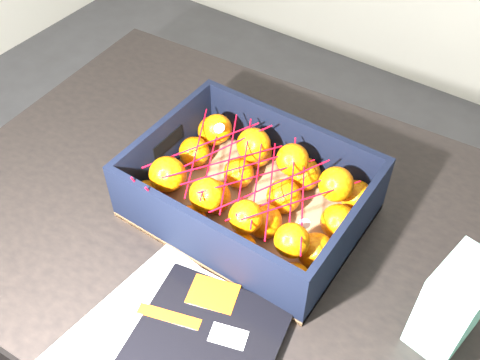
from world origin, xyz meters
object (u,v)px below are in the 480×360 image
Objects in this scene: magazine_stack at (171,349)px; produce_crate at (250,197)px; retail_carton at (453,304)px; table at (260,258)px.

produce_crate reaches higher than magazine_stack.
magazine_stack is 0.41m from retail_carton.
table is 3.84× the size of magazine_stack.
table is 7.93× the size of retail_carton.
retail_carton reaches higher than table.
magazine_stack reaches higher than table.
magazine_stack is (0.02, -0.28, 0.11)m from table.
retail_carton is (0.31, 0.26, 0.07)m from magazine_stack.
table is 0.14m from produce_crate.
retail_carton is (0.37, -0.03, 0.04)m from produce_crate.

